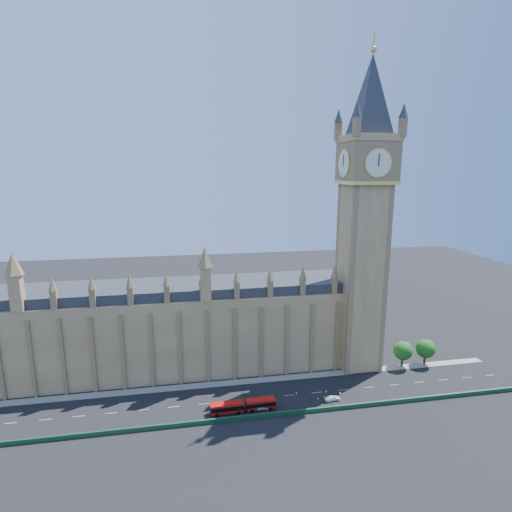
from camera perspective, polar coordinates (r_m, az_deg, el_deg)
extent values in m
plane|color=black|center=(117.12, -1.24, -19.81)|extent=(400.00, 400.00, 0.00)
cube|color=#9E784C|center=(130.42, -13.93, -10.54)|extent=(120.00, 20.00, 25.00)
cube|color=#2D3035|center=(125.81, -14.25, -4.64)|extent=(120.00, 18.00, 3.00)
cube|color=#9E784C|center=(128.55, 14.69, -3.15)|extent=(12.00, 12.00, 58.00)
cube|color=olive|center=(124.33, 15.57, 12.62)|extent=(14.00, 14.00, 12.00)
cylinder|color=silver|center=(117.91, 17.09, 12.59)|extent=(7.20, 0.30, 7.20)
cube|color=#9E784C|center=(124.66, 15.75, 15.84)|extent=(14.50, 14.50, 2.00)
pyramid|color=#2D3035|center=(128.43, 16.40, 26.11)|extent=(20.59, 20.59, 22.00)
sphere|color=#F2C64C|center=(128.64, 16.42, 26.45)|extent=(1.80, 1.80, 1.80)
cube|color=#1E4C2D|center=(109.34, -0.45, -21.99)|extent=(160.00, 0.60, 1.20)
cube|color=gray|center=(125.17, -1.95, -17.51)|extent=(160.00, 3.00, 0.16)
cylinder|color=#382619|center=(140.80, 20.13, -13.88)|extent=(0.70, 0.70, 4.00)
sphere|color=#164B14|center=(139.35, 20.24, -12.58)|extent=(6.00, 6.00, 6.00)
sphere|color=#164B14|center=(139.73, 20.48, -12.26)|extent=(4.38, 4.38, 4.38)
cylinder|color=#382619|center=(144.78, 22.95, -13.37)|extent=(0.70, 0.70, 4.00)
sphere|color=#164B14|center=(143.37, 23.06, -12.10)|extent=(6.00, 6.00, 6.00)
sphere|color=#164B14|center=(143.79, 23.29, -11.79)|extent=(4.38, 4.38, 4.38)
cube|color=red|center=(111.18, -4.15, -20.86)|extent=(8.83, 2.69, 2.92)
cube|color=red|center=(112.46, 0.62, -20.40)|extent=(7.85, 2.66, 2.92)
cube|color=black|center=(110.99, -4.16, -20.71)|extent=(8.88, 2.74, 1.11)
cube|color=black|center=(112.27, 0.62, -20.25)|extent=(7.90, 2.71, 1.11)
cylinder|color=black|center=(111.78, -1.88, -20.72)|extent=(0.85, 2.36, 2.34)
cylinder|color=black|center=(110.44, -5.60, -21.74)|extent=(0.98, 0.32, 0.97)
cylinder|color=black|center=(112.47, -5.75, -21.06)|extent=(0.98, 0.32, 0.97)
cylinder|color=black|center=(111.04, -2.51, -21.48)|extent=(0.98, 0.32, 0.97)
cylinder|color=black|center=(113.05, -2.73, -20.81)|extent=(0.98, 0.32, 0.97)
cylinder|color=black|center=(111.56, -0.58, -21.29)|extent=(0.98, 0.32, 0.97)
cylinder|color=black|center=(113.56, -0.83, -20.63)|extent=(0.98, 0.32, 0.97)
cylinder|color=black|center=(112.47, 2.09, -21.00)|extent=(0.98, 0.32, 0.97)
cylinder|color=black|center=(114.46, 1.78, -20.35)|extent=(0.98, 0.32, 0.97)
imported|color=#393D40|center=(114.49, 0.65, -20.17)|extent=(4.61, 2.21, 1.52)
imported|color=#96979D|center=(112.41, 0.47, -20.85)|extent=(4.55, 1.67, 1.49)
imported|color=white|center=(118.21, 10.85, -19.34)|extent=(4.76, 2.45, 1.32)
cube|color=black|center=(121.73, 9.99, -18.65)|extent=(0.45, 0.45, 0.04)
cone|color=orange|center=(121.57, 9.99, -18.52)|extent=(0.49, 0.49, 0.68)
cylinder|color=white|center=(121.52, 10.00, -18.48)|extent=(0.33, 0.33, 0.12)
cube|color=black|center=(118.12, 8.88, -19.65)|extent=(0.48, 0.48, 0.04)
cone|color=orange|center=(117.95, 8.88, -19.51)|extent=(0.53, 0.53, 0.71)
cylinder|color=white|center=(117.89, 8.88, -19.47)|extent=(0.35, 0.35, 0.12)
cube|color=black|center=(119.72, 5.78, -19.09)|extent=(0.46, 0.46, 0.04)
cone|color=orange|center=(119.55, 5.79, -18.95)|extent=(0.51, 0.51, 0.72)
cylinder|color=white|center=(119.50, 5.79, -18.91)|extent=(0.35, 0.35, 0.12)
cube|color=black|center=(121.48, 11.94, -18.81)|extent=(0.48, 0.48, 0.04)
cone|color=#F8590D|center=(121.30, 11.94, -18.66)|extent=(0.53, 0.53, 0.77)
cylinder|color=white|center=(121.25, 11.95, -18.62)|extent=(0.37, 0.37, 0.13)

